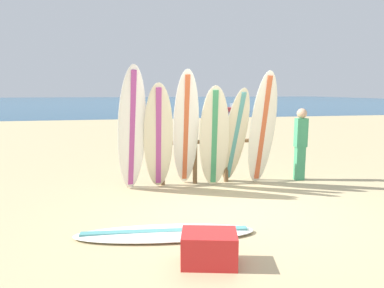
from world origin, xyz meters
TOP-DOWN VIEW (x-y plane):
  - ground_plane at (0.00, 0.00)m, footprint 120.00×120.00m
  - ocean_water at (0.00, 58.00)m, footprint 120.00×80.00m
  - surfboard_rack at (-0.30, 1.60)m, footprint 2.76×0.09m
  - surfboard_leaning_far_left at (-1.56, 1.19)m, footprint 0.63×0.78m
  - surfboard_leaning_left at (-1.07, 1.21)m, footprint 0.58×0.75m
  - surfboard_leaning_center_left at (-0.54, 1.29)m, footprint 0.58×1.00m
  - surfboard_leaning_center at (-0.02, 1.15)m, footprint 0.64×0.60m
  - surfboard_leaning_center_right at (0.44, 1.31)m, footprint 0.54×0.89m
  - surfboard_leaning_right at (0.96, 1.17)m, footprint 0.55×0.61m
  - surfboard_lying_on_sand at (-1.22, -0.83)m, footprint 2.42×0.84m
  - beachgoer_standing at (1.94, 1.43)m, footprint 0.24×0.21m
  - small_boat_offshore at (8.44, 25.00)m, footprint 2.20×1.77m
  - cooler_box at (-0.84, -1.66)m, footprint 0.68×0.53m

SIDE VIEW (x-z plane):
  - ground_plane at x=0.00m, z-range 0.00..0.00m
  - ocean_water at x=0.00m, z-range 0.00..0.01m
  - surfboard_lying_on_sand at x=-1.22m, z-range -0.01..0.08m
  - cooler_box at x=-0.84m, z-range 0.00..0.36m
  - small_boat_offshore at x=8.44m, z-range -0.10..0.61m
  - surfboard_rack at x=-0.30m, z-range 0.11..1.11m
  - beachgoer_standing at x=1.94m, z-range 0.08..1.59m
  - surfboard_leaning_center_right at x=0.44m, z-range 0.00..1.95m
  - surfboard_leaning_center at x=-0.02m, z-range 0.00..1.98m
  - surfboard_leaning_left at x=-1.07m, z-range 0.00..2.03m
  - surfboard_leaning_right at x=0.96m, z-range 0.00..2.26m
  - surfboard_leaning_center_left at x=-0.54m, z-range 0.00..2.27m
  - surfboard_leaning_far_left at x=-1.56m, z-range 0.00..2.33m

